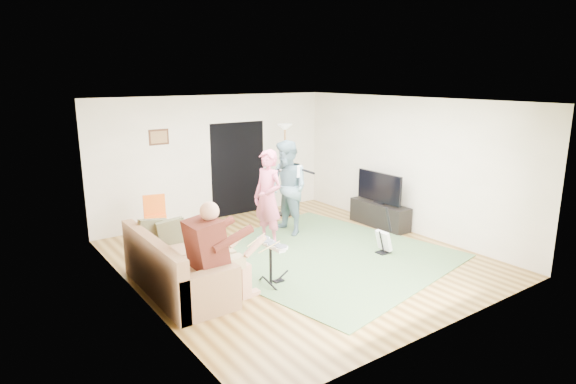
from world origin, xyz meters
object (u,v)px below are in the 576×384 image
object	(u,v)px
television	(379,187)
guitarist	(287,188)
guitar_spare	(384,240)
singer	(268,198)
tv_cabinet	(380,215)
drum_kit	(271,266)
sofa	(172,273)
torchiere_lamp	(285,154)
dining_chair	(157,230)

from	to	relation	value
television	guitarist	bearing A→B (deg)	158.39
guitarist	guitar_spare	distance (m)	2.17
singer	tv_cabinet	world-z (taller)	singer
guitarist	guitar_spare	world-z (taller)	guitarist
drum_kit	guitarist	size ratio (longest dim) A/B	0.37
sofa	drum_kit	distance (m)	1.45
guitar_spare	torchiere_lamp	distance (m)	3.27
drum_kit	guitar_spare	world-z (taller)	guitar_spare
singer	torchiere_lamp	xyz separation A→B (m)	(1.41, 1.45, 0.51)
drum_kit	guitarist	distance (m)	2.54
torchiere_lamp	tv_cabinet	world-z (taller)	torchiere_lamp
drum_kit	dining_chair	size ratio (longest dim) A/B	0.72
dining_chair	tv_cabinet	world-z (taller)	dining_chair
tv_cabinet	sofa	bearing A→B (deg)	-174.36
singer	drum_kit	bearing A→B (deg)	-42.05
guitarist	television	bearing A→B (deg)	64.97
dining_chair	television	distance (m)	4.53
sofa	guitar_spare	size ratio (longest dim) A/B	2.53
guitar_spare	singer	bearing A→B (deg)	131.49
television	tv_cabinet	bearing A→B (deg)	0.00
sofa	guitar_spare	world-z (taller)	sofa
tv_cabinet	television	bearing A→B (deg)	-180.00
singer	guitar_spare	world-z (taller)	singer
torchiere_lamp	television	size ratio (longest dim) A/B	1.77
singer	television	bearing A→B (deg)	70.80
torchiere_lamp	guitar_spare	bearing A→B (deg)	-89.99
guitarist	torchiere_lamp	bearing A→B (deg)	143.30
guitarist	drum_kit	bearing A→B (deg)	-44.74
drum_kit	tv_cabinet	bearing A→B (deg)	17.81
tv_cabinet	television	world-z (taller)	television
sofa	guitar_spare	xyz separation A→B (m)	(3.67, -0.72, -0.05)
tv_cabinet	guitarist	bearing A→B (deg)	158.91
dining_chair	singer	bearing A→B (deg)	-18.81
guitarist	dining_chair	world-z (taller)	guitarist
guitarist	dining_chair	size ratio (longest dim) A/B	1.93
singer	television	world-z (taller)	singer
tv_cabinet	television	size ratio (longest dim) A/B	1.20
guitar_spare	tv_cabinet	world-z (taller)	guitar_spare
singer	guitarist	size ratio (longest dim) A/B	0.96
sofa	drum_kit	world-z (taller)	sofa
sofa	television	world-z (taller)	television
drum_kit	television	world-z (taller)	television
drum_kit	dining_chair	distance (m)	2.70
guitarist	tv_cabinet	distance (m)	2.12
sofa	tv_cabinet	world-z (taller)	sofa
sofa	singer	xyz separation A→B (m)	(2.25, 0.88, 0.61)
guitarist	tv_cabinet	bearing A→B (deg)	65.49
singer	dining_chair	bearing A→B (deg)	-130.88
drum_kit	dining_chair	bearing A→B (deg)	107.37
sofa	tv_cabinet	bearing A→B (deg)	5.64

